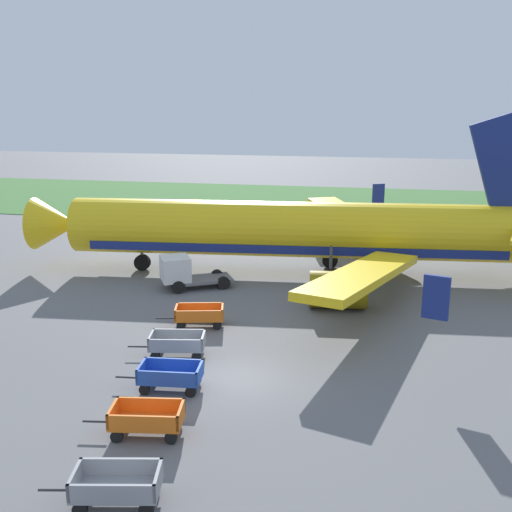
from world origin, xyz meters
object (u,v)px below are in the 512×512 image
at_px(airplane, 309,231).
at_px(baggage_cart_second_in_row, 147,419).
at_px(baggage_cart_third_in_row, 170,376).
at_px(service_truck_beside_carts, 183,272).
at_px(baggage_cart_nearest, 116,485).
at_px(baggage_cart_fourth_in_row, 177,344).
at_px(baggage_cart_far_end, 199,315).

xyz_separation_m(airplane, baggage_cart_second_in_row, (-3.00, -21.50, -2.45)).
height_order(baggage_cart_third_in_row, service_truck_beside_carts, service_truck_beside_carts).
bearing_deg(baggage_cart_nearest, airplane, 84.56).
relative_size(airplane, baggage_cart_fourth_in_row, 10.39).
bearing_deg(baggage_cart_second_in_row, baggage_cart_nearest, -81.13).
xyz_separation_m(baggage_cart_fourth_in_row, baggage_cart_far_end, (-0.15, 3.95, 0.00)).
bearing_deg(baggage_cart_fourth_in_row, service_truck_beside_carts, 106.97).
distance_m(baggage_cart_third_in_row, baggage_cart_far_end, 7.28).
bearing_deg(baggage_cart_far_end, airplane, 68.05).
relative_size(baggage_cart_second_in_row, baggage_cart_third_in_row, 1.00).
distance_m(airplane, baggage_cart_second_in_row, 21.85).
distance_m(baggage_cart_fourth_in_row, baggage_cart_far_end, 3.95).
bearing_deg(service_truck_beside_carts, baggage_cart_third_in_row, -73.67).
relative_size(baggage_cart_nearest, service_truck_beside_carts, 0.76).
relative_size(airplane, baggage_cart_third_in_row, 10.44).
relative_size(baggage_cart_fourth_in_row, service_truck_beside_carts, 0.76).
distance_m(baggage_cart_second_in_row, baggage_cart_third_in_row, 3.49).
height_order(baggage_cart_second_in_row, baggage_cart_fourth_in_row, same).
relative_size(baggage_cart_nearest, baggage_cart_far_end, 1.00).
bearing_deg(baggage_cart_fourth_in_row, baggage_cart_far_end, 92.21).
bearing_deg(service_truck_beside_carts, baggage_cart_nearest, -76.69).
xyz_separation_m(baggage_cart_nearest, baggage_cart_far_end, (-1.95, 14.47, 0.00)).
height_order(baggage_cart_third_in_row, baggage_cart_fourth_in_row, same).
bearing_deg(baggage_cart_nearest, baggage_cart_third_in_row, 97.55).
distance_m(baggage_cart_second_in_row, baggage_cart_fourth_in_row, 6.84).
height_order(baggage_cart_nearest, service_truck_beside_carts, service_truck_beside_carts).
bearing_deg(baggage_cart_far_end, baggage_cart_nearest, -82.32).
height_order(airplane, baggage_cart_nearest, airplane).
height_order(airplane, baggage_cart_fourth_in_row, airplane).
bearing_deg(baggage_cart_fourth_in_row, baggage_cart_third_in_row, -75.64).
height_order(baggage_cart_nearest, baggage_cart_far_end, same).
distance_m(baggage_cart_nearest, baggage_cart_far_end, 14.61).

